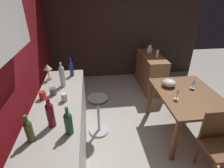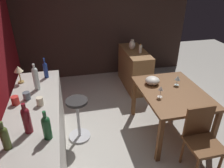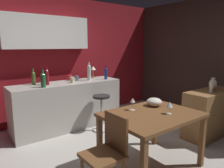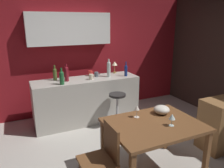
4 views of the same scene
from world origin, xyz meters
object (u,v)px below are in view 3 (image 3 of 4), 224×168
Objects in this scene: sideboard_cabinet at (210,113)px; cup_cream at (72,80)px; wine_bottle_green at (43,79)px; vase_ceramic_ivory at (213,84)px; fruit_bowl at (154,102)px; wine_bottle_cobalt at (106,73)px; wine_bottle_ruby at (47,76)px; chair_near_window at (107,151)px; wine_bottle_clear at (89,72)px; bar_stool at (101,112)px; cup_red at (70,78)px; cup_slate at (76,78)px; pillar_candle_tall at (211,87)px; wine_glass_right at (133,101)px; wine_glass_left at (169,105)px; counter_lamp at (93,69)px; wine_bottle_olive at (33,77)px; dining_table at (152,120)px.

cup_cream is (-1.79, 1.78, 0.54)m from sideboard_cabinet.
wine_bottle_green reaches higher than vase_ceramic_ivory.
sideboard_cabinet is at bearing -6.64° from fruit_bowl.
wine_bottle_ruby is at bearing 174.47° from wine_bottle_cobalt.
wine_bottle_ruby is (0.07, 1.96, 0.58)m from chair_near_window.
sideboard_cabinet is 2.40m from wine_bottle_clear.
vase_ceramic_ivory is at bearing -40.43° from bar_stool.
cup_red is 0.15m from cup_slate.
sideboard_cabinet is at bearing 22.40° from pillar_candle_tall.
wine_bottle_green is at bearing -170.18° from wine_bottle_clear.
bar_stool is 1.98m from pillar_candle_tall.
chair_near_window is 2.84× the size of wine_bottle_green.
wine_glass_right is 0.50× the size of wine_bottle_ruby.
chair_near_window is 2.31m from wine_bottle_cobalt.
wine_glass_right reaches higher than wine_glass_left.
pillar_candle_tall is at bearing -10.16° from fruit_bowl.
counter_lamp is at bearing 25.12° from cup_cream.
wine_bottle_olive is at bearing 99.07° from wine_bottle_green.
dining_table is 1.74× the size of bar_stool.
wine_glass_left reaches higher than bar_stool.
pillar_candle_tall reaches higher than cup_red.
wine_bottle_cobalt is at bearing -5.53° from wine_bottle_ruby.
dining_table is 9.65× the size of cup_red.
wine_bottle_olive is at bearing 93.03° from chair_near_window.
cup_cream is (-0.41, -0.06, -0.12)m from wine_bottle_clear.
sideboard_cabinet is 3.31× the size of wine_bottle_ruby.
wine_bottle_olive is at bearing 138.90° from wine_bottle_ruby.
wine_glass_right is (-0.11, 0.25, 0.22)m from dining_table.
dining_table is at bearing 137.54° from wine_glass_left.
bar_stool is 2.33× the size of wine_bottle_olive.
wine_bottle_olive is (-2.44, 2.02, 0.62)m from sideboard_cabinet.
wine_bottle_olive is 0.96× the size of wine_bottle_green.
wine_glass_left is at bearing -62.87° from wine_bottle_green.
wine_bottle_ruby is 1.74× the size of pillar_candle_tall.
cup_cream is (0.65, -0.24, -0.08)m from wine_bottle_olive.
wine_glass_right is (-0.27, 0.40, 0.01)m from wine_glass_left.
counter_lamp is at bearing 84.82° from fruit_bowl.
counter_lamp is (1.25, 0.42, 0.06)m from wine_bottle_green.
wine_bottle_clear is at bearing 163.53° from wine_bottle_cobalt.
cup_slate is (-0.23, 0.11, -0.12)m from wine_bottle_clear.
wine_bottle_olive is 0.74m from cup_red.
wine_bottle_ruby is 2.97m from vase_ceramic_ivory.
wine_bottle_clear reaches higher than wine_bottle_olive.
wine_bottle_clear is at bearing 8.50° from cup_cream.
cup_red reaches higher than wine_glass_right.
cup_slate is at bearing 99.66° from fruit_bowl.
cup_slate is (-0.19, 2.15, 0.09)m from wine_glass_left.
bar_stool is 1.62m from wine_glass_left.
wine_bottle_olive is 0.70m from cup_cream.
dining_table is at bearing -83.64° from cup_cream.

